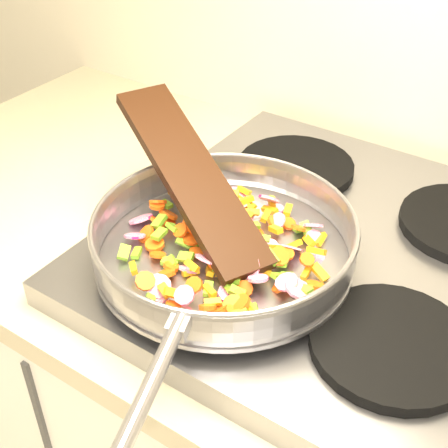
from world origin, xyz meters
The scene contains 7 objects.
cooktop centered at (-0.70, 1.67, 0.92)m, with size 0.60×0.60×0.04m, color #939399.
grate_fl centered at (-0.84, 1.52, 0.95)m, with size 0.19×0.19×0.02m, color black.
grate_fr centered at (-0.56, 1.52, 0.95)m, with size 0.19×0.19×0.02m, color black.
grate_bl centered at (-0.84, 1.81, 0.95)m, with size 0.19×0.19×0.02m, color black.
saute_pan centered at (-0.80, 1.54, 0.99)m, with size 0.38×0.54×0.06m.
vegetable_heap centered at (-0.80, 1.54, 0.98)m, with size 0.30×0.28×0.05m.
wooden_spatula centered at (-0.88, 1.58, 1.04)m, with size 0.34×0.08×0.02m, color black.
Camera 1 is at (-0.44, 1.01, 1.48)m, focal length 50.00 mm.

